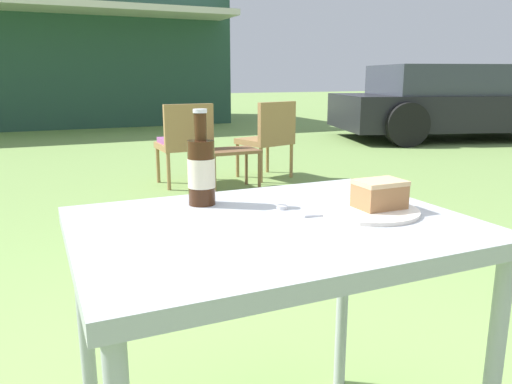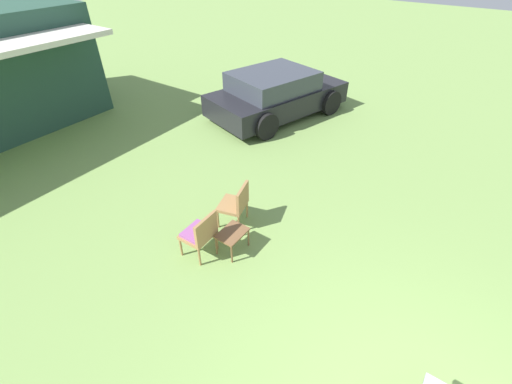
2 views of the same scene
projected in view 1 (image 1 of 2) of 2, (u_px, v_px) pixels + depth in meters
cabin_building at (4, 59)px, 11.10m from camera, size 9.44×4.77×2.86m
parked_car at (448, 103)px, 8.74m from camera, size 4.29×2.92×1.27m
wicker_chair_cushioned at (185, 140)px, 4.96m from camera, size 0.50×0.46×0.82m
wicker_chair_plain at (269, 135)px, 5.31m from camera, size 0.60×0.57×0.82m
garden_side_table at (231, 155)px, 4.80m from camera, size 0.51×0.37×0.40m
patio_table at (273, 251)px, 1.20m from camera, size 0.92×0.70×0.74m
cake_on_plate at (374, 202)px, 1.26m from camera, size 0.25×0.25×0.08m
cola_bottle_near at (201, 170)px, 1.32m from camera, size 0.07×0.07×0.25m
fork at (336, 214)px, 1.24m from camera, size 0.17×0.03×0.01m
loose_bottle_cap at (282, 207)px, 1.29m from camera, size 0.03×0.03×0.01m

